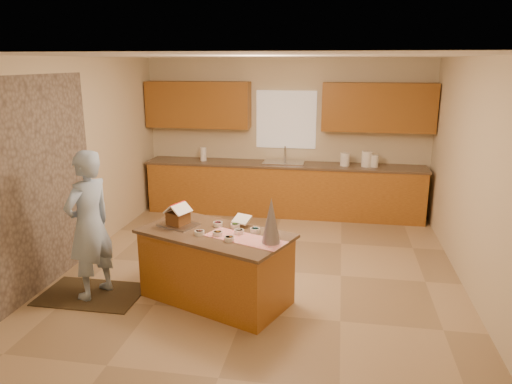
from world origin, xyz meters
TOP-DOWN VIEW (x-y plane):
  - floor at (0.00, 0.00)m, footprint 5.50×5.50m
  - ceiling at (0.00, 0.00)m, footprint 5.50×5.50m
  - wall_back at (0.00, 2.75)m, footprint 5.50×5.50m
  - wall_front at (0.00, -2.75)m, footprint 5.50×5.50m
  - wall_left at (-2.50, 0.00)m, footprint 5.50×5.50m
  - wall_right at (2.50, 0.00)m, footprint 5.50×5.50m
  - stone_accent at (-2.48, -0.80)m, footprint 0.00×2.50m
  - window_curtain at (0.00, 2.72)m, footprint 1.05×0.03m
  - back_counter_base at (0.00, 2.45)m, footprint 4.80×0.60m
  - back_counter_top at (0.00, 2.45)m, footprint 4.85×0.63m
  - upper_cabinet_left at (-1.55, 2.57)m, footprint 1.85×0.35m
  - upper_cabinet_right at (1.55, 2.57)m, footprint 1.85×0.35m
  - sink at (0.00, 2.45)m, footprint 0.70×0.45m
  - faucet at (0.00, 2.63)m, footprint 0.03×0.03m
  - island_base at (-0.37, -0.88)m, footprint 1.78×1.34m
  - island_top at (-0.37, -0.88)m, footprint 1.87×1.43m
  - table_runner at (-0.00, -1.03)m, footprint 0.94×0.63m
  - baking_tray at (-0.84, -0.74)m, footprint 0.49×0.43m
  - cookbook at (-0.12, -0.62)m, footprint 0.24×0.21m
  - tinsel_tree at (0.28, -1.10)m, footprint 0.25×0.25m
  - rug at (-1.84, -1.03)m, footprint 1.16×0.75m
  - boy at (-1.79, -1.03)m, footprint 0.59×0.72m
  - canister_a at (1.05, 2.45)m, footprint 0.16×0.16m
  - canister_b at (1.41, 2.45)m, footprint 0.18×0.18m
  - canister_c at (1.53, 2.45)m, footprint 0.14×0.14m
  - paper_towel at (-1.45, 2.45)m, footprint 0.11×0.11m
  - gingerbread_house at (-0.84, -0.74)m, footprint 0.32×0.32m
  - candy_bowls at (-0.23, -0.89)m, footprint 0.69×0.55m

SIDE VIEW (x-z plane):
  - floor at x=0.00m, z-range 0.00..0.00m
  - rug at x=-1.84m, z-range 0.00..0.01m
  - island_base at x=-0.37m, z-range 0.00..0.78m
  - back_counter_base at x=0.00m, z-range 0.00..0.88m
  - island_top at x=-0.37m, z-range 0.78..0.82m
  - table_runner at x=0.00m, z-range 0.82..0.82m
  - baking_tray at x=-0.84m, z-range 0.82..0.84m
  - candy_bowls at x=-0.23m, z-range 0.82..0.86m
  - boy at x=-1.79m, z-range 0.01..1.72m
  - sink at x=0.00m, z-range 0.83..0.95m
  - cookbook at x=-0.12m, z-range 0.85..0.94m
  - back_counter_top at x=0.00m, z-range 0.88..0.92m
  - gingerbread_house at x=-0.84m, z-range 0.81..1.06m
  - canister_c at x=1.53m, z-range 0.92..1.12m
  - canister_a at x=1.05m, z-range 0.92..1.14m
  - paper_towel at x=-1.45m, z-range 0.92..1.16m
  - canister_b at x=1.41m, z-range 0.92..1.18m
  - tinsel_tree at x=0.28m, z-range 0.82..1.30m
  - faucet at x=0.00m, z-range 0.92..1.20m
  - stone_accent at x=-2.48m, z-range 0.00..2.50m
  - wall_back at x=0.00m, z-range 1.35..1.35m
  - wall_front at x=0.00m, z-range 1.35..1.35m
  - wall_left at x=-2.50m, z-range 1.35..1.35m
  - wall_right at x=2.50m, z-range 1.35..1.35m
  - window_curtain at x=0.00m, z-range 1.15..2.15m
  - upper_cabinet_left at x=-1.55m, z-range 1.50..2.30m
  - upper_cabinet_right at x=1.55m, z-range 1.50..2.30m
  - ceiling at x=0.00m, z-range 2.70..2.70m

